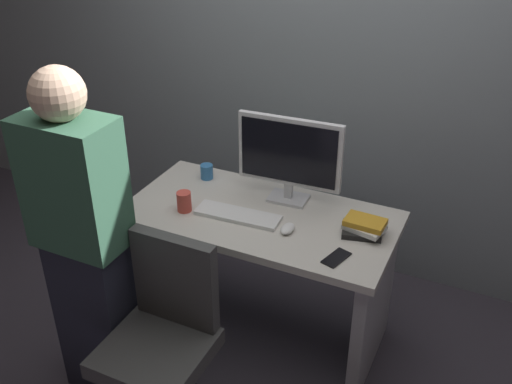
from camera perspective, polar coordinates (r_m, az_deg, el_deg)
name	(u,v)px	position (r m, az deg, el deg)	size (l,w,h in m)	color
ground_plane	(260,328)	(3.38, 0.37, -13.13)	(9.00, 9.00, 0.00)	#3D3842
wall_back	(328,25)	(3.40, 7.06, 15.94)	(6.40, 0.10, 3.00)	gray
desk	(260,253)	(3.05, 0.40, -5.98)	(1.35, 0.67, 0.76)	beige
office_chair	(163,350)	(2.68, -9.04, -14.97)	(0.52, 0.52, 0.94)	black
person_at_desk	(84,244)	(2.66, -16.47, -4.89)	(0.40, 0.24, 1.64)	#262838
monitor	(289,155)	(2.92, 3.28, 3.59)	(0.54, 0.15, 0.46)	silver
keyboard	(238,215)	(2.89, -1.78, -2.26)	(0.43, 0.13, 0.02)	white
mouse	(287,229)	(2.77, 3.09, -3.60)	(0.06, 0.10, 0.03)	white
cup_near_keyboard	(184,202)	(2.94, -7.05, -0.93)	(0.07, 0.07, 0.10)	#D84C3F
cup_by_monitor	(207,172)	(3.23, -4.84, 2.00)	(0.07, 0.07, 0.08)	#3372B2
book_stack	(364,227)	(2.79, 10.47, -3.37)	(0.22, 0.19, 0.08)	black
cell_phone	(336,258)	(2.62, 7.86, -6.40)	(0.07, 0.14, 0.01)	black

